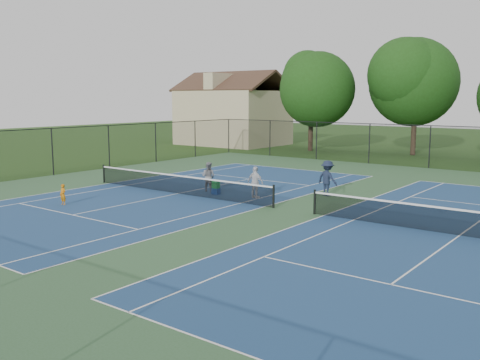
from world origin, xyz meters
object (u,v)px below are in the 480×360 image
Objects in this scene: bystander_a at (255,182)px; child_player at (63,195)px; instructor at (208,177)px; ball_crate at (216,191)px; clapboard_house at (233,115)px; tree_back_b at (416,78)px; ball_hopper at (216,184)px; tree_back_a at (312,85)px; bystander_b at (327,178)px.

child_player is at bearing 50.99° from bystander_a.
ball_crate is at bearing 140.62° from instructor.
child_player is at bearing 54.07° from instructor.
instructor is (16.77, -23.46, -2.31)m from clapboard_house.
tree_back_b is at bearing 78.14° from child_player.
tree_back_b is 27.21× the size of ball_crate.
bystander_a is (3.13, -0.09, 0.01)m from instructor.
bystander_a is 2.30m from ball_hopper.
tree_back_b reaches higher than ball_hopper.
tree_back_a is 5.76× the size of bystander_a.
clapboard_house is at bearing 112.04° from child_player.
tree_back_a reaches higher than ball_hopper.
tree_back_a is 23.95m from bystander_b.
ball_hopper is at bearing -53.56° from clapboard_house.
bystander_b is 4.89× the size of ball_crate.
child_player is 9.12m from bystander_a.
instructor is 4.26× the size of ball_crate.
ball_crate is at bearing -71.53° from tree_back_a.
ball_hopper is at bearing -71.53° from tree_back_a.
bystander_a is at bearing 8.93° from ball_hopper.
ball_crate is 0.36m from ball_hopper.
clapboard_house is 5.99× the size of bystander_b.
tree_back_a is 24.86m from ball_crate.
clapboard_house is 29.87m from ball_crate.
bystander_b is 4.56× the size of ball_hopper.
tree_back_b reaches higher than bystander_a.
tree_back_b is 19.35m from clapboard_house.
clapboard_house is at bearing 174.29° from tree_back_a.
child_player is 7.48m from instructor.
ball_hopper is at bearing 12.04° from bystander_a.
tree_back_b reaches higher than bystander_b.
ball_hopper is (3.86, 6.41, 0.03)m from child_player.
tree_back_a is 24.83× the size of ball_crate.
bystander_b is at bearing 32.97° from ball_crate.
tree_back_b is at bearing -84.78° from bystander_a.
tree_back_a is at bearing -5.71° from clapboard_house.
child_player is at bearing -99.44° from tree_back_b.
instructor is at bearing 153.05° from ball_hopper.
clapboard_house reaches higher than instructor.
tree_back_b reaches higher than tree_back_a.
child_player is 2.64× the size of ball_crate.
bystander_b is at bearing -57.95° from tree_back_a.
ball_hopper is (-2.25, -0.35, -0.28)m from bystander_a.
tree_back_a is 24.78m from ball_hopper.
bystander_a reaches higher than ball_crate.
ball_hopper is (-1.35, -24.91, -6.08)m from tree_back_b.
clapboard_house is at bearing 126.44° from ball_crate.
clapboard_house is 27.30× the size of ball_hopper.
bystander_a reaches higher than instructor.
bystander_a is at bearing 8.93° from ball_crate.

